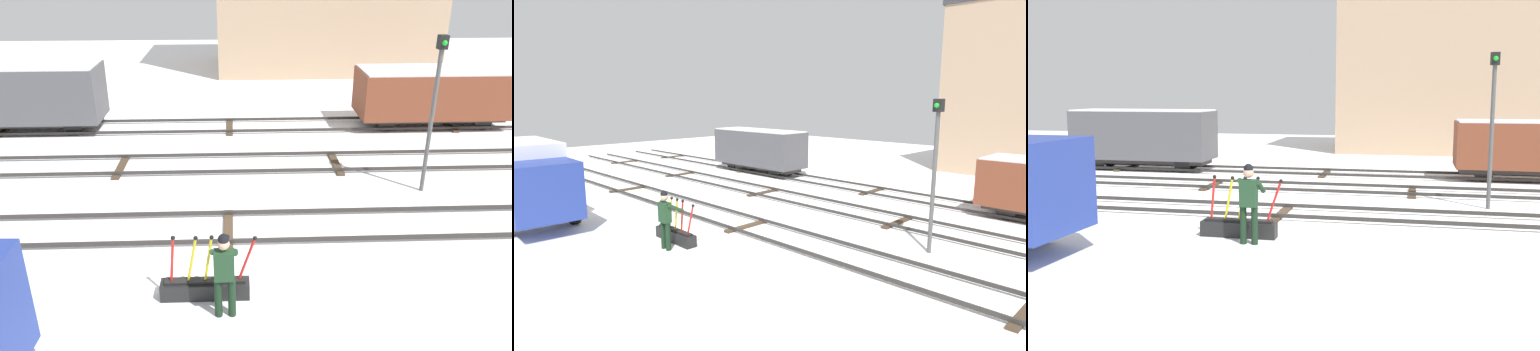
% 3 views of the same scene
% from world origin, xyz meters
% --- Properties ---
extents(ground_plane, '(60.00, 60.00, 0.00)m').
position_xyz_m(ground_plane, '(0.00, 0.00, 0.00)').
color(ground_plane, white).
extents(track_main_line, '(44.00, 1.94, 0.18)m').
position_xyz_m(track_main_line, '(0.00, 0.00, 0.11)').
color(track_main_line, '#2D2B28').
rests_on(track_main_line, ground_plane).
extents(track_siding_near, '(44.00, 1.94, 0.18)m').
position_xyz_m(track_siding_near, '(0.00, 4.18, 0.11)').
color(track_siding_near, '#2D2B28').
rests_on(track_siding_near, ground_plane).
extents(track_siding_far, '(44.00, 1.94, 0.18)m').
position_xyz_m(track_siding_far, '(0.00, 8.08, 0.11)').
color(track_siding_far, '#2D2B28').
rests_on(track_siding_far, ground_plane).
extents(switch_lever_frame, '(1.96, 0.37, 1.45)m').
position_xyz_m(switch_lever_frame, '(-0.44, -2.65, 0.25)').
color(switch_lever_frame, black).
rests_on(switch_lever_frame, ground_plane).
extents(rail_worker, '(0.53, 0.65, 1.81)m').
position_xyz_m(rail_worker, '(-0.03, -3.22, 1.03)').
color(rail_worker, black).
rests_on(rail_worker, ground_plane).
extents(signal_post, '(0.24, 0.32, 4.47)m').
position_xyz_m(signal_post, '(5.68, 2.10, 2.69)').
color(signal_post, '#4C4C4C').
rests_on(signal_post, ground_plane).
extents(apartment_building, '(12.56, 6.88, 10.12)m').
position_xyz_m(apartment_building, '(5.52, 19.55, 5.06)').
color(apartment_building, tan).
rests_on(apartment_building, ground_plane).
extents(freight_car_near_switch, '(5.90, 2.25, 2.29)m').
position_xyz_m(freight_car_near_switch, '(8.04, 8.08, 1.33)').
color(freight_car_near_switch, '#2D2B28').
rests_on(freight_car_near_switch, ground_plane).
extents(freight_car_mid_siding, '(6.04, 2.07, 2.60)m').
position_xyz_m(freight_car_mid_siding, '(-7.92, 8.08, 1.48)').
color(freight_car_mid_siding, '#2D2B28').
rests_on(freight_car_mid_siding, ground_plane).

